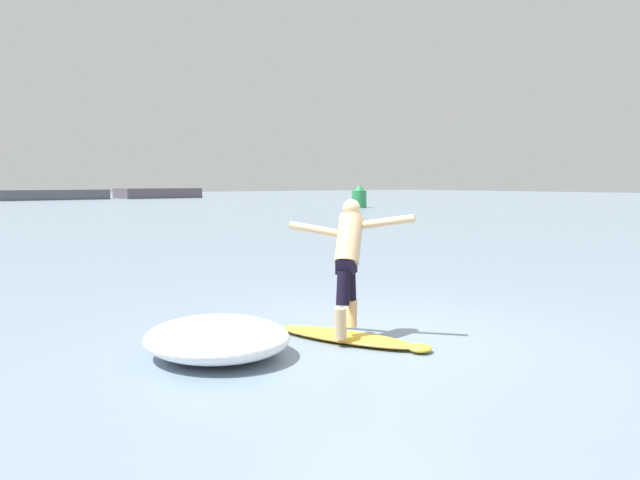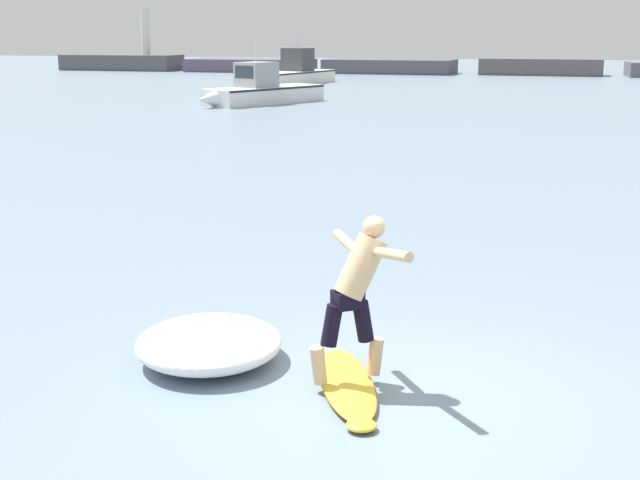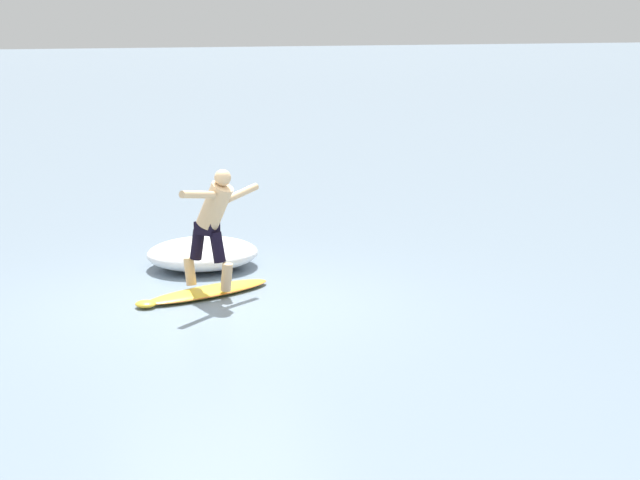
# 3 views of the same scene
# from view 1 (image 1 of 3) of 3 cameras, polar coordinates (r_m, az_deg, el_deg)

# --- Properties ---
(ground_plane) EXTENTS (200.00, 200.00, 0.00)m
(ground_plane) POSITION_cam_1_polar(r_m,az_deg,el_deg) (7.49, 4.97, -8.63)
(ground_plane) COLOR slate
(surfboard) EXTENTS (1.08, 1.94, 0.23)m
(surfboard) POSITION_cam_1_polar(r_m,az_deg,el_deg) (7.17, 2.64, -8.87)
(surfboard) COLOR yellow
(surfboard) RESTS_ON ground
(surfer) EXTENTS (0.99, 1.22, 1.52)m
(surfer) POSITION_cam_1_polar(r_m,az_deg,el_deg) (7.11, 2.62, -1.34)
(surfer) COLOR tan
(surfer) RESTS_ON surfboard
(channel_marker_buoy) EXTENTS (1.02, 1.02, 1.64)m
(channel_marker_buoy) POSITION_cam_1_polar(r_m,az_deg,el_deg) (43.89, 3.61, 3.91)
(channel_marker_buoy) COLOR #288447
(channel_marker_buoy) RESTS_ON ground
(wave_foam_at_tail) EXTENTS (1.76, 1.83, 0.40)m
(wave_foam_at_tail) POSITION_cam_1_polar(r_m,az_deg,el_deg) (6.60, -9.39, -8.84)
(wave_foam_at_tail) COLOR white
(wave_foam_at_tail) RESTS_ON ground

